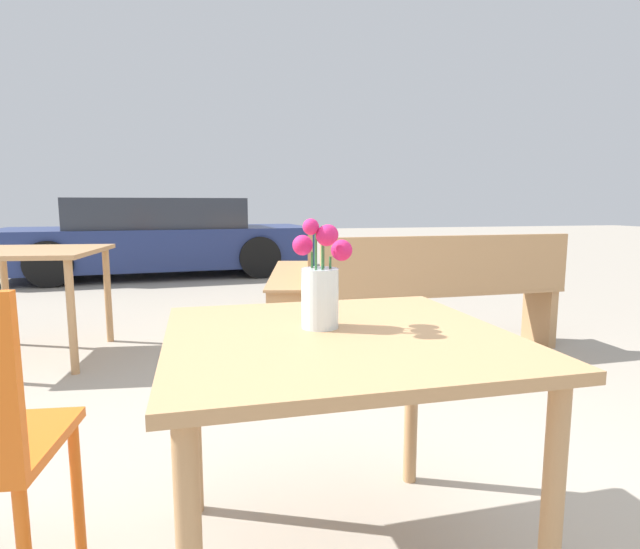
# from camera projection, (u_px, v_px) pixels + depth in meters

# --- Properties ---
(table_front) EXTENTS (0.93, 0.90, 0.71)m
(table_front) POSITION_uv_depth(u_px,v_px,m) (338.00, 365.00, 1.38)
(table_front) COLOR tan
(table_front) RESTS_ON ground_plane
(flower_vase) EXTENTS (0.16, 0.16, 0.31)m
(flower_vase) POSITION_uv_depth(u_px,v_px,m) (321.00, 286.00, 1.40)
(flower_vase) COLOR silver
(flower_vase) RESTS_ON table_front
(bench_near) EXTENTS (0.73, 1.90, 0.85)m
(bench_near) POSITION_uv_depth(u_px,v_px,m) (300.00, 270.00, 4.49)
(bench_near) COLOR tan
(bench_near) RESTS_ON ground_plane
(bench_middle) EXTENTS (1.83, 0.39, 0.85)m
(bench_middle) POSITION_uv_depth(u_px,v_px,m) (444.00, 289.00, 3.50)
(bench_middle) COLOR tan
(bench_middle) RESTS_ON ground_plane
(table_back) EXTENTS (0.94, 0.97, 0.76)m
(table_back) POSITION_uv_depth(u_px,v_px,m) (32.00, 265.00, 3.38)
(table_back) COLOR tan
(table_back) RESTS_ON ground_plane
(parked_car) EXTENTS (4.51, 1.97, 1.15)m
(parked_car) POSITION_uv_depth(u_px,v_px,m) (160.00, 238.00, 7.49)
(parked_car) COLOR navy
(parked_car) RESTS_ON ground_plane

